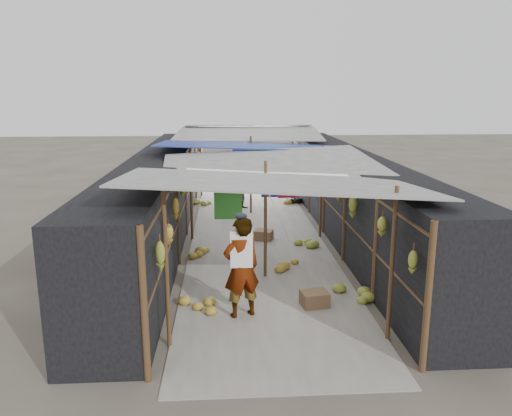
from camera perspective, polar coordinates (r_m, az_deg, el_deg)
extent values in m
plane|color=#6B6356|center=(8.51, 2.74, -15.09)|extent=(80.00, 80.00, 0.00)
cube|color=#9E998E|center=(14.54, -0.06, -2.88)|extent=(3.60, 16.00, 0.02)
cube|color=black|center=(14.36, -10.88, 1.36)|extent=(1.40, 15.00, 2.30)
cube|color=black|center=(14.68, 10.52, 1.63)|extent=(1.40, 15.00, 2.30)
cube|color=#876044|center=(13.84, 0.88, -3.13)|extent=(0.59, 0.52, 0.29)
cube|color=#876044|center=(9.77, 6.70, -10.31)|extent=(0.56, 0.48, 0.30)
cube|color=#876044|center=(16.43, -3.15, -0.60)|extent=(0.41, 0.34, 0.25)
cylinder|color=black|center=(18.63, 4.38, 0.91)|extent=(0.59, 0.59, 0.18)
imported|color=white|center=(9.02, -1.68, -6.83)|extent=(0.80, 0.67, 1.89)
imported|color=#202EA2|center=(17.39, -1.60, 2.34)|extent=(0.92, 0.84, 1.53)
imported|color=#44413B|center=(18.32, 4.31, 2.06)|extent=(0.41, 0.68, 1.03)
cylinder|color=brown|center=(7.98, -10.20, -7.01)|extent=(0.07, 0.07, 2.60)
cylinder|color=brown|center=(8.36, 15.27, -6.33)|extent=(0.07, 0.07, 2.60)
cylinder|color=brown|center=(10.83, 1.08, -1.42)|extent=(0.07, 0.07, 2.60)
cylinder|color=brown|center=(13.75, -7.44, 1.61)|extent=(0.07, 0.07, 2.60)
cylinder|color=brown|center=(13.98, 7.45, 1.80)|extent=(0.07, 0.07, 2.60)
cylinder|color=brown|center=(16.69, -0.59, 3.75)|extent=(0.07, 0.07, 2.60)
cylinder|color=brown|center=(19.66, -6.33, 5.10)|extent=(0.07, 0.07, 2.60)
cylinder|color=brown|center=(19.82, 4.17, 5.21)|extent=(0.07, 0.07, 2.60)
cube|color=#9E9E99|center=(8.63, 2.20, 2.97)|extent=(5.21, 3.19, 0.52)
cube|color=#9E9E99|center=(11.81, 1.60, 5.00)|extent=(5.23, 3.73, 0.50)
cube|color=navy|center=(15.05, -0.68, 7.14)|extent=(5.40, 3.60, 0.41)
cube|color=#9E9E99|center=(18.33, -0.90, 8.53)|extent=(5.37, 3.66, 0.27)
cube|color=#9E9E99|center=(20.72, -0.94, 9.34)|extent=(5.00, 1.99, 0.24)
cylinder|color=brown|center=(14.13, -8.21, 4.98)|extent=(0.06, 15.00, 0.06)
cylinder|color=brown|center=(14.37, 7.95, 5.13)|extent=(0.06, 15.00, 0.06)
cylinder|color=gray|center=(14.11, -0.06, 5.11)|extent=(0.02, 15.00, 0.02)
cube|color=maroon|center=(12.36, 3.65, 2.52)|extent=(0.50, 0.03, 0.60)
cube|color=#181C9F|center=(12.69, 1.85, 2.71)|extent=(0.55, 0.03, 0.65)
cube|color=navy|center=(17.72, -1.64, 5.77)|extent=(0.65, 0.03, 0.60)
cube|color=white|center=(17.63, 1.36, 5.81)|extent=(0.60, 0.03, 0.55)
cube|color=#2C6E24|center=(10.66, -3.21, 0.55)|extent=(0.60, 0.03, 0.70)
ellipsoid|color=olive|center=(7.88, -10.88, -5.46)|extent=(0.15, 0.13, 0.50)
ellipsoid|color=olive|center=(8.96, -10.00, -3.00)|extent=(0.18, 0.16, 0.40)
ellipsoid|color=olive|center=(10.32, -9.16, -0.12)|extent=(0.14, 0.12, 0.48)
ellipsoid|color=olive|center=(11.97, -8.42, 2.32)|extent=(0.19, 0.16, 0.44)
ellipsoid|color=olive|center=(13.39, -7.91, 2.91)|extent=(0.19, 0.16, 0.57)
ellipsoid|color=olive|center=(15.28, -7.40, 4.49)|extent=(0.15, 0.13, 0.38)
ellipsoid|color=olive|center=(16.42, -7.14, 4.61)|extent=(0.17, 0.14, 0.45)
ellipsoid|color=olive|center=(18.08, -6.82, 5.15)|extent=(0.15, 0.13, 0.48)
ellipsoid|color=olive|center=(19.02, -6.67, 5.76)|extent=(0.17, 0.15, 0.48)
ellipsoid|color=olive|center=(21.08, -6.39, 6.63)|extent=(0.18, 0.15, 0.54)
ellipsoid|color=olive|center=(7.74, 17.47, -5.96)|extent=(0.14, 0.12, 0.38)
ellipsoid|color=olive|center=(9.03, 14.22, -2.10)|extent=(0.17, 0.14, 0.38)
ellipsoid|color=olive|center=(10.93, 11.02, 0.12)|extent=(0.19, 0.16, 0.53)
ellipsoid|color=olive|center=(12.23, 9.43, 1.91)|extent=(0.15, 0.12, 0.56)
ellipsoid|color=olive|center=(13.68, 8.03, 3.03)|extent=(0.14, 0.12, 0.53)
ellipsoid|color=olive|center=(14.86, 7.10, 4.22)|extent=(0.18, 0.16, 0.37)
ellipsoid|color=olive|center=(16.42, 6.07, 4.91)|extent=(0.15, 0.13, 0.41)
ellipsoid|color=olive|center=(18.40, 5.02, 5.35)|extent=(0.20, 0.17, 0.58)
ellipsoid|color=olive|center=(19.36, 4.60, 6.03)|extent=(0.17, 0.15, 0.57)
ellipsoid|color=olive|center=(21.33, 3.83, 6.50)|extent=(0.14, 0.12, 0.40)
ellipsoid|color=olive|center=(11.68, 3.62, -6.31)|extent=(0.55, 0.47, 0.28)
ellipsoid|color=olive|center=(18.41, 3.86, 0.91)|extent=(0.52, 0.44, 0.26)
ellipsoid|color=olive|center=(18.32, -6.14, 0.85)|extent=(0.59, 0.50, 0.30)
ellipsoid|color=olive|center=(14.26, -1.95, -2.76)|extent=(0.46, 0.39, 0.23)
ellipsoid|color=olive|center=(13.27, 5.66, -4.05)|extent=(0.46, 0.39, 0.23)
ellipsoid|color=olive|center=(10.25, 11.30, -9.26)|extent=(0.63, 0.54, 0.32)
ellipsoid|color=olive|center=(12.62, -6.56, -4.91)|extent=(0.53, 0.45, 0.26)
ellipsoid|color=olive|center=(9.58, -6.69, -10.69)|extent=(0.67, 0.57, 0.33)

